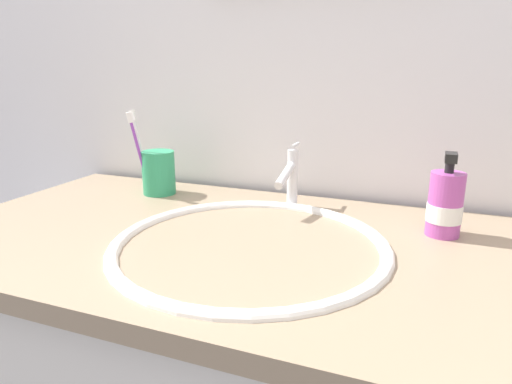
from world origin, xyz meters
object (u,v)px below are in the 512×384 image
(faucet, at_px, (291,176))
(soap_dispenser, at_px, (445,205))
(toothbrush_white, at_px, (140,146))
(toothbrush_cup, at_px, (159,173))
(toothbrush_purple, at_px, (138,148))

(faucet, relative_size, soap_dispenser, 0.90)
(toothbrush_white, xyz_separation_m, soap_dispenser, (0.68, -0.03, -0.06))
(toothbrush_white, bearing_deg, soap_dispenser, -2.83)
(toothbrush_cup, height_order, soap_dispenser, soap_dispenser)
(soap_dispenser, bearing_deg, toothbrush_white, 177.17)
(toothbrush_white, height_order, toothbrush_purple, toothbrush_white)
(toothbrush_cup, distance_m, soap_dispenser, 0.65)
(faucet, distance_m, soap_dispenser, 0.32)
(faucet, xyz_separation_m, toothbrush_cup, (-0.33, -0.01, -0.02))
(faucet, bearing_deg, soap_dispenser, -10.50)
(soap_dispenser, bearing_deg, faucet, 169.50)
(toothbrush_purple, bearing_deg, faucet, 6.18)
(toothbrush_purple, xyz_separation_m, soap_dispenser, (0.68, -0.02, -0.06))
(faucet, distance_m, toothbrush_white, 0.37)
(toothbrush_cup, height_order, toothbrush_purple, toothbrush_purple)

